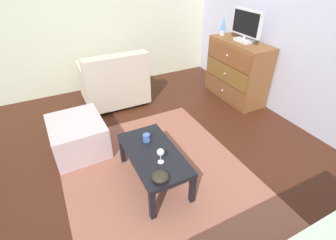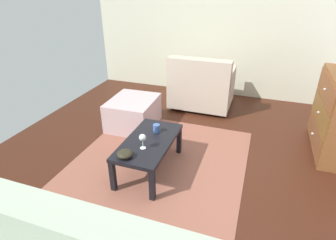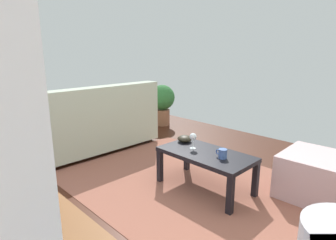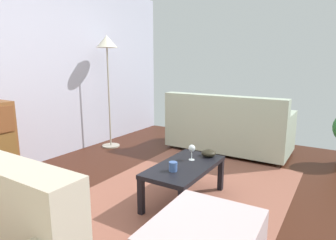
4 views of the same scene
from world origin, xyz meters
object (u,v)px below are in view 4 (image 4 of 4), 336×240
Objects in this scene: couch_large at (227,129)px; standing_lamp at (107,52)px; mug at (173,166)px; coffee_table at (185,170)px; wine_glass at (192,149)px; bowl_decorative at (209,153)px.

standing_lamp is at bearing 114.13° from couch_large.
mug is 0.07× the size of standing_lamp.
coffee_table is 0.23m from wine_glass.
wine_glass is 2.31m from standing_lamp.
wine_glass reaches higher than mug.
bowl_decorative is at bearing -26.31° from wine_glass.
coffee_table is 1.78m from couch_large.
couch_large is (1.76, 0.22, 0.02)m from coffee_table.
bowl_decorative is at bearing -10.52° from mug.
wine_glass is 1.63m from couch_large.
mug is at bearing 176.91° from coffee_table.
coffee_table is 7.89× the size of mug.
mug is 1.97m from couch_large.
coffee_table is 0.38m from bowl_decorative.
mug reaches higher than coffee_table.
bowl_decorative is 0.09× the size of standing_lamp.
wine_glass is 1.03× the size of bowl_decorative.
wine_glass is at bearing -0.76° from mug.
mug is at bearing -122.43° from standing_lamp.
couch_large reaches higher than mug.
coffee_table is at bearing -172.76° from couch_large.
coffee_table is 0.22m from mug.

